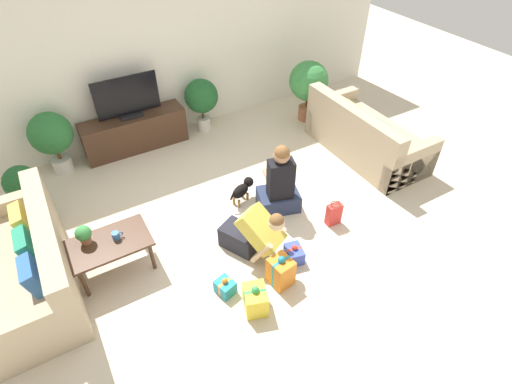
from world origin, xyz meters
TOP-DOWN VIEW (x-y plane):
  - ground_plane at (0.00, 0.00)m, footprint 16.00×16.00m
  - wall_back at (0.00, 2.63)m, footprint 8.40×0.06m
  - sofa_left at (-2.38, 0.29)m, footprint 0.92×1.91m
  - sofa_right at (2.38, 0.44)m, footprint 0.92×1.91m
  - coffee_table at (-1.55, 0.10)m, footprint 0.85×0.53m
  - tv_console at (-0.60, 2.36)m, footprint 1.57×0.41m
  - tv at (-0.60, 2.36)m, footprint 0.94×0.20m
  - potted_plant_back_right at (0.54, 2.31)m, footprint 0.54×0.54m
  - potted_plant_corner_right at (2.24, 1.74)m, footprint 0.65×0.65m
  - potted_plant_corner_left at (-2.24, 1.60)m, footprint 0.42×0.42m
  - potted_plant_back_left at (-1.73, 2.31)m, footprint 0.59×0.59m
  - person_kneeling at (-0.10, -0.47)m, footprint 0.62×0.83m
  - person_sitting at (0.58, 0.03)m, footprint 0.61×0.57m
  - dog at (0.25, 0.40)m, footprint 0.44×0.26m
  - gift_box_a at (-0.45, -1.14)m, footprint 0.30×0.34m
  - gift_box_b at (-0.05, -0.99)m, footprint 0.26×0.28m
  - gift_box_c at (0.26, -0.80)m, footprint 0.23×0.27m
  - gift_box_d at (-0.63, -0.81)m, footprint 0.22×0.24m
  - gift_bag_a at (1.02, -0.56)m, footprint 0.19×0.13m
  - mug at (-1.46, 0.10)m, footprint 0.12×0.08m
  - tabletop_plant at (-1.76, 0.21)m, footprint 0.17×0.17m

SIDE VIEW (x-z plane):
  - ground_plane at x=0.00m, z-range 0.00..0.00m
  - gift_box_d at x=-0.63m, z-range -0.02..0.19m
  - gift_box_c at x=0.26m, z-range -0.03..0.21m
  - gift_box_a at x=-0.45m, z-range -0.03..0.32m
  - gift_bag_a at x=1.02m, z-range -0.01..0.32m
  - gift_box_b at x=-0.05m, z-range -0.03..0.38m
  - dog at x=0.25m, z-range 0.04..0.34m
  - tv_console at x=-0.60m, z-range 0.00..0.56m
  - sofa_right at x=2.38m, z-range -0.13..0.73m
  - sofa_left at x=-2.38m, z-range -0.12..0.73m
  - person_kneeling at x=-0.10m, z-range -0.06..0.71m
  - person_sitting at x=0.58m, z-range -0.13..0.88m
  - coffee_table at x=-1.55m, z-range 0.16..0.60m
  - potted_plant_corner_left at x=-2.24m, z-range 0.05..0.75m
  - mug at x=-1.46m, z-range 0.44..0.53m
  - tabletop_plant at x=-1.76m, z-range 0.45..0.67m
  - potted_plant_back_right at x=0.54m, z-range 0.14..1.04m
  - potted_plant_back_left at x=-1.73m, z-range 0.14..1.08m
  - potted_plant_corner_right at x=2.24m, z-range 0.16..1.20m
  - tv at x=-0.60m, z-range 0.53..1.16m
  - wall_back at x=0.00m, z-range 0.00..2.60m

